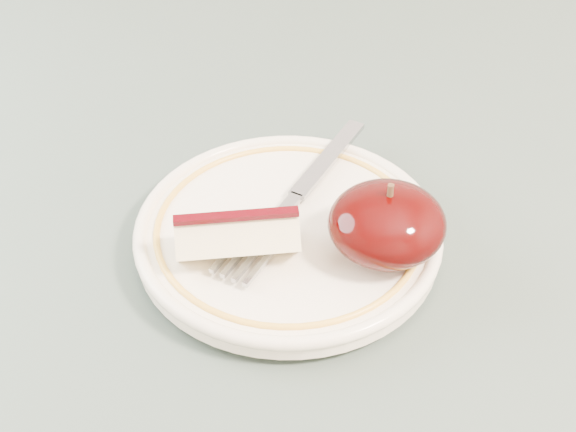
{
  "coord_description": "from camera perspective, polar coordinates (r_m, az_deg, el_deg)",
  "views": [
    {
      "loc": [
        0.05,
        -0.34,
        1.12
      ],
      "look_at": [
        0.08,
        0.05,
        0.78
      ],
      "focal_mm": 50.0,
      "sensor_mm": 36.0,
      "label": 1
    }
  ],
  "objects": [
    {
      "name": "apple_wedge",
      "position": [
        0.49,
        -3.62,
        -1.51
      ],
      "size": [
        0.08,
        0.04,
        0.04
      ],
      "rotation": [
        0.0,
        0.0,
        0.04
      ],
      "color": "beige",
      "rests_on": "plate"
    },
    {
      "name": "table",
      "position": [
        0.57,
        -7.67,
        -12.23
      ],
      "size": [
        0.9,
        0.9,
        0.75
      ],
      "color": "brown",
      "rests_on": "ground"
    },
    {
      "name": "plate",
      "position": [
        0.52,
        -0.0,
        -1.16
      ],
      "size": [
        0.2,
        0.2,
        0.02
      ],
      "color": "#F0E6C9",
      "rests_on": "table"
    },
    {
      "name": "apple_half",
      "position": [
        0.49,
        7.05,
        -0.55
      ],
      "size": [
        0.07,
        0.07,
        0.05
      ],
      "color": "black",
      "rests_on": "plate"
    },
    {
      "name": "fork",
      "position": [
        0.53,
        0.54,
        1.34
      ],
      "size": [
        0.12,
        0.16,
        0.0
      ],
      "rotation": [
        0.0,
        0.0,
        0.99
      ],
      "color": "gray",
      "rests_on": "plate"
    }
  ]
}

